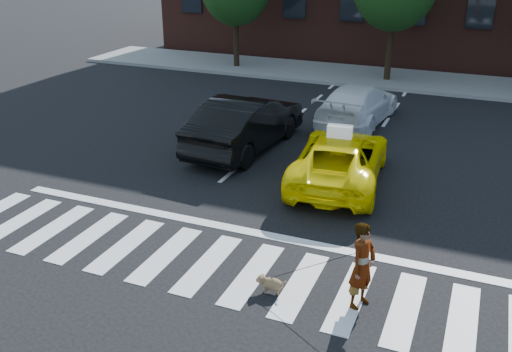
{
  "coord_description": "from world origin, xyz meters",
  "views": [
    {
      "loc": [
        4.77,
        -8.94,
        6.3
      ],
      "look_at": [
        0.13,
        2.29,
        1.1
      ],
      "focal_mm": 40.0,
      "sensor_mm": 36.0,
      "label": 1
    }
  ],
  "objects_px": {
    "woman": "(362,266)",
    "dog": "(270,283)",
    "white_suv": "(358,104)",
    "black_sedan": "(246,123)",
    "taxi": "(340,158)"
  },
  "relations": [
    {
      "from": "white_suv",
      "to": "dog",
      "type": "relative_size",
      "value": 8.04
    },
    {
      "from": "black_sedan",
      "to": "white_suv",
      "type": "relative_size",
      "value": 1.06
    },
    {
      "from": "black_sedan",
      "to": "dog",
      "type": "relative_size",
      "value": 8.54
    },
    {
      "from": "black_sedan",
      "to": "dog",
      "type": "distance_m",
      "value": 7.9
    },
    {
      "from": "dog",
      "to": "white_suv",
      "type": "bearing_deg",
      "value": 88.32
    },
    {
      "from": "black_sedan",
      "to": "dog",
      "type": "height_order",
      "value": "black_sedan"
    },
    {
      "from": "black_sedan",
      "to": "woman",
      "type": "distance_m",
      "value": 8.55
    },
    {
      "from": "woman",
      "to": "dog",
      "type": "relative_size",
      "value": 2.78
    },
    {
      "from": "woman",
      "to": "dog",
      "type": "xyz_separation_m",
      "value": [
        -1.66,
        -0.25,
        -0.64
      ]
    },
    {
      "from": "taxi",
      "to": "black_sedan",
      "type": "distance_m",
      "value": 3.68
    },
    {
      "from": "black_sedan",
      "to": "white_suv",
      "type": "height_order",
      "value": "black_sedan"
    },
    {
      "from": "woman",
      "to": "dog",
      "type": "bearing_deg",
      "value": 120.55
    },
    {
      "from": "white_suv",
      "to": "dog",
      "type": "xyz_separation_m",
      "value": [
        0.91,
        -10.96,
        -0.5
      ]
    },
    {
      "from": "woman",
      "to": "taxi",
      "type": "bearing_deg",
      "value": 40.71
    },
    {
      "from": "taxi",
      "to": "dog",
      "type": "height_order",
      "value": "taxi"
    }
  ]
}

